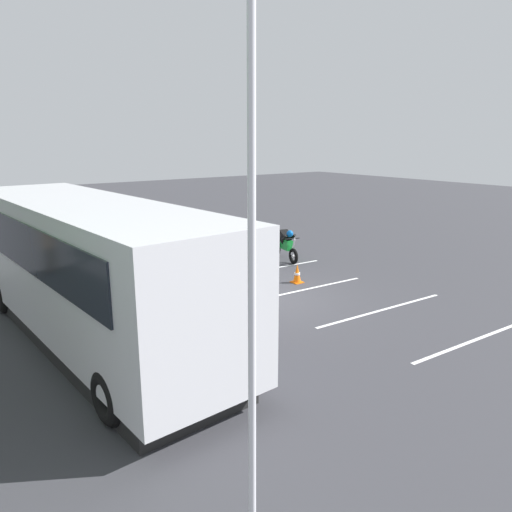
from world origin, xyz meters
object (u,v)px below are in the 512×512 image
(spectator_left, at_px, (219,292))
(spectator_right, at_px, (187,268))
(spectator_far_left, at_px, (242,302))
(traffic_cone, at_px, (297,274))
(tour_bus, at_px, (90,273))
(flagpole, at_px, (250,241))
(stunt_motorcycle, at_px, (285,244))
(spectator_centre, at_px, (191,280))
(parked_motorcycle_silver, at_px, (126,275))
(spectator_far_right, at_px, (161,263))

(spectator_left, xyz_separation_m, spectator_right, (2.19, -0.31, 0.05))
(spectator_far_left, relative_size, spectator_right, 0.99)
(spectator_right, xyz_separation_m, traffic_cone, (-0.22, -3.88, -0.75))
(tour_bus, xyz_separation_m, spectator_left, (-1.18, -2.65, -0.65))
(flagpole, relative_size, traffic_cone, 11.72)
(tour_bus, distance_m, flagpole, 7.30)
(spectator_right, xyz_separation_m, stunt_motorcycle, (2.37, -5.49, -0.44))
(spectator_far_left, xyz_separation_m, spectator_left, (0.99, -0.03, -0.04))
(spectator_left, relative_size, spectator_centre, 1.02)
(parked_motorcycle_silver, bearing_deg, spectator_left, -172.74)
(spectator_left, relative_size, flagpole, 0.23)
(traffic_cone, bearing_deg, spectator_far_right, 72.27)
(spectator_far_left, bearing_deg, spectator_left, -1.51)
(spectator_left, distance_m, spectator_centre, 1.33)
(spectator_left, xyz_separation_m, parked_motorcycle_silver, (4.52, 0.58, -0.51))
(spectator_centre, distance_m, flagpole, 8.27)
(spectator_right, bearing_deg, spectator_far_left, 173.95)
(spectator_centre, bearing_deg, flagpole, 155.95)
(spectator_centre, relative_size, parked_motorcycle_silver, 0.81)
(spectator_centre, height_order, parked_motorcycle_silver, spectator_centre)
(tour_bus, height_order, traffic_cone, tour_bus)
(tour_bus, bearing_deg, spectator_left, -114.01)
(spectator_right, bearing_deg, tour_bus, 108.85)
(spectator_left, distance_m, spectator_far_right, 3.30)
(spectator_centre, bearing_deg, spectator_right, -22.03)
(spectator_left, height_order, stunt_motorcycle, spectator_left)
(spectator_centre, xyz_separation_m, spectator_right, (0.86, -0.35, 0.08))
(spectator_centre, distance_m, traffic_cone, 4.33)
(parked_motorcycle_silver, bearing_deg, spectator_far_right, -152.73)
(spectator_far_right, height_order, parked_motorcycle_silver, spectator_far_right)
(tour_bus, relative_size, spectator_far_right, 5.82)
(tour_bus, bearing_deg, spectator_centre, -86.75)
(spectator_centre, xyz_separation_m, stunt_motorcycle, (3.23, -5.84, -0.36))
(spectator_centre, relative_size, stunt_motorcycle, 0.81)
(tour_bus, relative_size, spectator_left, 5.86)
(spectator_left, bearing_deg, spectator_centre, 1.62)
(spectator_far_right, height_order, traffic_cone, spectator_far_right)
(spectator_far_left, xyz_separation_m, spectator_far_right, (4.29, -0.08, -0.03))
(tour_bus, relative_size, spectator_centre, 5.98)
(spectator_centre, bearing_deg, spectator_far_right, -2.62)
(spectator_far_right, bearing_deg, spectator_centre, 177.38)
(flagpole, bearing_deg, spectator_far_left, -33.58)
(spectator_centre, distance_m, spectator_far_right, 1.97)
(spectator_left, xyz_separation_m, stunt_motorcycle, (4.56, -5.80, -0.38))
(spectator_far_left, relative_size, spectator_left, 1.03)
(parked_motorcycle_silver, distance_m, traffic_cone, 5.40)
(tour_bus, bearing_deg, traffic_cone, -83.37)
(spectator_left, distance_m, spectator_right, 2.22)
(spectator_far_left, height_order, spectator_left, spectator_far_left)
(parked_motorcycle_silver, height_order, flagpole, flagpole)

